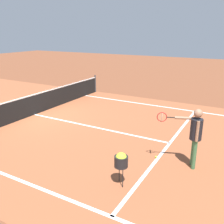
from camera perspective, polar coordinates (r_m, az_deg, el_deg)
The scene contains 10 objects.
ground_plane at distance 12.12m, azimuth -17.23°, elevation -0.55°, with size 60.00×60.00×0.00m, color brown.
court_surface_inbounds at distance 12.12m, azimuth -17.23°, elevation -0.55°, with size 10.62×24.40×0.00m, color #9E5433.
line_sideline_left at distance 5.81m, azimuth -4.28°, elevation -21.35°, with size 0.10×11.89×0.01m, color white.
line_sideline_right at distance 12.75m, azimuth 16.43°, elevation 0.45°, with size 0.10×11.89×0.01m, color white.
line_service_near at distance 8.90m, azimuth 13.08°, elevation -6.95°, with size 8.22×0.10×0.01m, color white.
line_center_service at distance 10.13m, azimuth -4.51°, elevation -3.37°, with size 0.10×6.40×0.01m, color white.
net at distance 11.98m, azimuth -17.45°, elevation 1.68°, with size 10.46×0.09×1.07m.
player_near at distance 7.18m, azimuth 18.44°, elevation -4.28°, with size 0.48×1.22×1.72m.
ball_hopper at distance 6.22m, azimuth 2.10°, elevation -10.97°, with size 0.34×0.34×0.87m.
tennis_ball_mid_court at distance 7.83m, azimuth 10.06°, elevation -10.10°, with size 0.07×0.07×0.07m, color #CCE033.
Camera 1 is at (-7.83, -8.48, 3.68)m, focal length 39.96 mm.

